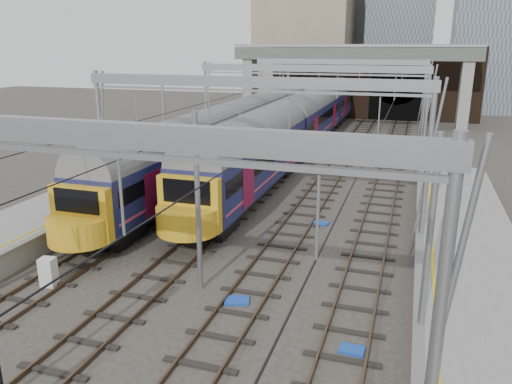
% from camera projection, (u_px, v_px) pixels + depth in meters
% --- Properties ---
extents(ground, '(160.00, 160.00, 0.00)m').
position_uv_depth(ground, '(178.00, 313.00, 17.89)').
color(ground, '#38332D').
rests_on(ground, ground).
extents(platform_left, '(4.32, 55.00, 1.12)m').
position_uv_depth(platform_left, '(2.00, 241.00, 22.98)').
color(platform_left, gray).
rests_on(platform_left, ground).
extents(platform_right, '(4.32, 47.00, 1.12)m').
position_uv_depth(platform_right, '(496.00, 382.00, 13.40)').
color(platform_right, gray).
rests_on(platform_right, ground).
extents(tracks, '(14.40, 80.00, 0.22)m').
position_uv_depth(tracks, '(284.00, 196.00, 31.58)').
color(tracks, '#4C3828').
rests_on(tracks, ground).
extents(overhead_line, '(16.80, 80.00, 8.00)m').
position_uv_depth(overhead_line, '(308.00, 83.00, 35.63)').
color(overhead_line, gray).
rests_on(overhead_line, ground).
extents(retaining_wall, '(28.00, 2.75, 9.00)m').
position_uv_depth(retaining_wall, '(368.00, 84.00, 63.66)').
color(retaining_wall, '#2F1F14').
rests_on(retaining_wall, ground).
extents(overbridge, '(28.00, 3.00, 9.25)m').
position_uv_depth(overbridge, '(352.00, 62.00, 57.82)').
color(overbridge, gray).
rests_on(overbridge, ground).
extents(train_main, '(3.11, 71.83, 5.25)m').
position_uv_depth(train_main, '(326.00, 106.00, 55.24)').
color(train_main, black).
rests_on(train_main, ground).
extents(train_second, '(2.98, 51.57, 5.06)m').
position_uv_depth(train_second, '(258.00, 121.00, 44.92)').
color(train_second, black).
rests_on(train_second, ground).
extents(relay_cabinet, '(0.64, 0.55, 1.17)m').
position_uv_depth(relay_cabinet, '(48.00, 272.00, 19.81)').
color(relay_cabinet, silver).
rests_on(relay_cabinet, ground).
extents(equip_cover_a, '(1.04, 0.87, 0.11)m').
position_uv_depth(equip_cover_a, '(237.00, 301.00, 18.68)').
color(equip_cover_a, '#1845B5').
rests_on(equip_cover_a, ground).
extents(equip_cover_b, '(1.00, 0.84, 0.10)m').
position_uv_depth(equip_cover_b, '(321.00, 223.00, 26.79)').
color(equip_cover_b, '#1845B5').
rests_on(equip_cover_b, ground).
extents(equip_cover_c, '(0.81, 0.59, 0.09)m').
position_uv_depth(equip_cover_c, '(352.00, 350.00, 15.70)').
color(equip_cover_c, '#1845B5').
rests_on(equip_cover_c, ground).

